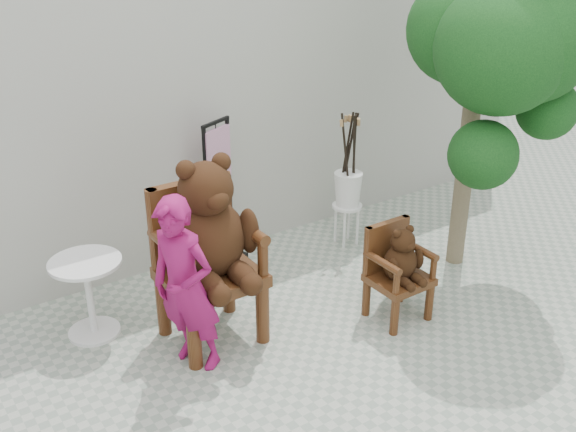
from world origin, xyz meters
The scene contains 9 objects.
ground_plane centered at (0.00, 0.00, 0.00)m, with size 60.00×60.00×0.00m, color #A2A897.
back_wall centered at (0.00, 3.10, 1.50)m, with size 9.00×1.00×3.00m, color #B3B2A8.
chair_big centered at (-0.66, 1.26, 0.92)m, with size 0.77×0.85×1.63m.
chair_small centered at (0.84, 0.61, 0.53)m, with size 0.49×0.48×0.89m.
person centered at (-1.02, 0.95, 0.75)m, with size 0.55×0.36×1.51m, color #901153.
cafe_table centered at (-1.49, 1.86, 0.44)m, with size 0.60×0.60×0.70m.
display_stand centered at (0.04, 2.35, 0.58)m, with size 0.55×0.50×1.51m.
stool_bucket centered at (1.38, 1.98, 0.64)m, with size 0.32×0.32×1.45m.
tree centered at (2.04, 0.80, 2.48)m, with size 1.71×1.88×3.54m.
Camera 1 is at (-2.84, -3.09, 3.35)m, focal length 42.00 mm.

